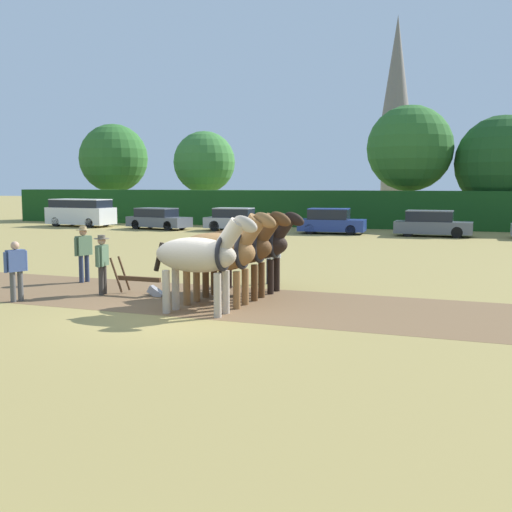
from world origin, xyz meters
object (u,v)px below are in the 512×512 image
at_px(draft_horse_lead_left, 200,256).
at_px(farmer_beside_team, 272,254).
at_px(plow, 143,284).
at_px(farmer_onlooker_right, 84,250).
at_px(tree_far_left, 113,158).
at_px(draft_horse_lead_right, 220,252).
at_px(draft_horse_trail_left, 237,247).
at_px(parked_car_center_left, 236,220).
at_px(parked_car_center_right, 432,224).
at_px(farmer_onlooker_left, 16,267).
at_px(farmer_at_plow, 102,260).
at_px(tree_center_left, 410,148).
at_px(draft_horse_trail_right, 253,244).
at_px(tree_center, 504,163).
at_px(parked_van, 81,212).
at_px(church_spire, 396,110).
at_px(parked_car_left, 158,219).
at_px(tree_left, 204,162).
at_px(parked_car_center, 331,222).

distance_m(draft_horse_lead_left, farmer_beside_team, 4.97).
bearing_deg(plow, farmer_onlooker_right, 154.38).
xyz_separation_m(tree_far_left, draft_horse_lead_right, (24.15, -33.89, -3.86)).
relative_size(draft_horse_trail_left, parked_car_center_left, 0.69).
distance_m(farmer_beside_team, parked_car_center_right, 20.24).
xyz_separation_m(draft_horse_lead_left, farmer_onlooker_left, (-5.15, -0.16, -0.48)).
bearing_deg(farmer_beside_team, draft_horse_lead_left, -47.51).
bearing_deg(farmer_at_plow, tree_far_left, 111.38).
relative_size(farmer_onlooker_right, parked_car_center_left, 0.42).
distance_m(tree_center_left, parked_car_center_right, 9.66).
height_order(draft_horse_lead_right, parked_car_center_left, draft_horse_lead_right).
height_order(farmer_at_plow, parked_car_center_right, farmer_at_plow).
bearing_deg(draft_horse_trail_right, farmer_onlooker_left, -144.22).
distance_m(tree_far_left, tree_center, 31.53).
height_order(draft_horse_trail_left, parked_van, draft_horse_trail_left).
bearing_deg(church_spire, farmer_beside_team, -86.51).
height_order(tree_center_left, parked_van, tree_center_left).
bearing_deg(draft_horse_trail_left, farmer_beside_team, 89.50).
relative_size(tree_center, parked_car_left, 1.66).
height_order(draft_horse_trail_right, plow, draft_horse_trail_right).
bearing_deg(parked_car_left, tree_center, 32.80).
xyz_separation_m(tree_far_left, tree_center, (31.49, -1.38, -0.78)).
bearing_deg(draft_horse_lead_left, tree_left, 115.33).
bearing_deg(draft_horse_lead_right, parked_car_center_left, 111.90).
bearing_deg(farmer_onlooker_right, tree_center_left, 93.98).
bearing_deg(parked_car_center_right, tree_far_left, 160.06).
distance_m(farmer_at_plow, farmer_onlooker_left, 2.25).
bearing_deg(parked_car_center, farmer_onlooker_right, -101.01).
height_order(draft_horse_trail_right, parked_car_left, draft_horse_trail_right).
relative_size(church_spire, draft_horse_lead_left, 7.63).
relative_size(draft_horse_lead_right, farmer_at_plow, 1.70).
distance_m(draft_horse_trail_right, parked_car_center_left, 23.73).
xyz_separation_m(tree_center_left, draft_horse_lead_left, (-1.16, -32.99, -4.13)).
xyz_separation_m(draft_horse_lead_right, plow, (-2.56, 0.63, -1.05)).
bearing_deg(plow, tree_left, 112.77).
height_order(tree_far_left, farmer_onlooker_right, tree_far_left).
xyz_separation_m(plow, parked_car_center_left, (-6.47, 23.55, 0.40)).
height_order(tree_center, draft_horse_lead_left, tree_center).
xyz_separation_m(draft_horse_trail_right, farmer_onlooker_right, (-5.52, -0.16, -0.34)).
bearing_deg(farmer_beside_team, tree_center, 120.00).
relative_size(tree_left, parked_car_center_right, 1.68).
relative_size(tree_far_left, farmer_onlooker_left, 5.19).
bearing_deg(farmer_at_plow, draft_horse_trail_right, 16.95).
xyz_separation_m(draft_horse_lead_left, farmer_at_plow, (-3.65, 1.52, -0.42)).
relative_size(tree_center_left, farmer_onlooker_left, 5.42).
height_order(draft_horse_lead_left, parked_car_left, draft_horse_lead_left).
distance_m(parked_van, parked_car_center_right, 24.46).
distance_m(tree_center_left, draft_horse_trail_left, 31.02).
bearing_deg(plow, tree_far_left, 124.39).
relative_size(tree_far_left, farmer_at_plow, 4.94).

